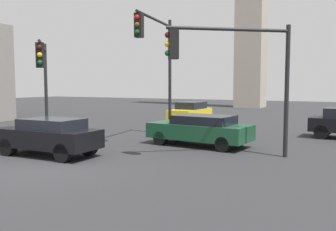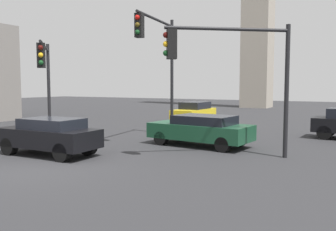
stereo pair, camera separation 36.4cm
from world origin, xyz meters
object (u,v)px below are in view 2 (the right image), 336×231
at_px(traffic_light_1, 229,60).
at_px(traffic_light_2, 158,51).
at_px(car_0, 49,135).
at_px(car_3, 194,112).
at_px(car_1, 201,129).
at_px(traffic_light_0, 45,69).

xyz_separation_m(traffic_light_1, traffic_light_2, (-4.51, 2.72, 0.77)).
bearing_deg(car_0, traffic_light_2, -109.09).
height_order(traffic_light_1, car_3, traffic_light_1).
xyz_separation_m(car_0, car_1, (4.10, 4.72, -0.03)).
height_order(traffic_light_0, car_3, traffic_light_0).
bearing_deg(traffic_light_2, car_0, -26.27).
bearing_deg(traffic_light_1, car_1, -85.45).
xyz_separation_m(traffic_light_1, car_0, (-6.14, -2.55, -2.74)).
distance_m(traffic_light_2, car_3, 8.74).
bearing_deg(car_0, traffic_light_1, -159.32).
distance_m(traffic_light_2, car_1, 4.34).
relative_size(traffic_light_0, traffic_light_2, 0.79).
relative_size(traffic_light_0, car_0, 1.18).
distance_m(traffic_light_1, car_1, 4.06).
height_order(traffic_light_1, car_0, traffic_light_1).
bearing_deg(traffic_light_2, car_3, -175.90).
xyz_separation_m(traffic_light_2, car_1, (2.47, -0.55, -3.53)).
distance_m(car_0, car_1, 6.25).
relative_size(traffic_light_1, car_3, 1.20).
distance_m(traffic_light_2, car_0, 6.53).
height_order(traffic_light_2, car_0, traffic_light_2).
bearing_deg(car_1, traffic_light_1, 138.42).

